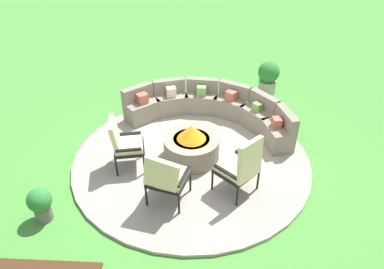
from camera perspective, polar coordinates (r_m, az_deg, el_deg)
ground_plane at (r=7.01m, az=-0.08°, el=-3.95°), size 24.00×24.00×0.00m
patio_circle at (r=6.99m, az=-0.08°, el=-3.76°), size 4.46×4.46×0.06m
fire_pit at (r=6.80m, az=-0.08°, el=-1.72°), size 1.04×1.04×0.72m
curved_stone_bench at (r=7.89m, az=3.14°, el=4.05°), size 3.53×1.89×0.74m
lounge_chair_front_left at (r=6.56m, az=-10.58°, el=-1.14°), size 0.65×0.65×1.01m
lounge_chair_front_right at (r=5.76m, az=-4.07°, el=-6.56°), size 0.74×0.73×1.02m
lounge_chair_back_left at (r=5.94m, az=7.70°, el=-4.86°), size 0.82×0.84×1.12m
potted_plant_1 at (r=9.27m, az=11.82°, el=8.89°), size 0.52×0.52×0.82m
potted_plant_2 at (r=6.14m, az=-22.57°, el=-9.86°), size 0.38×0.38×0.59m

